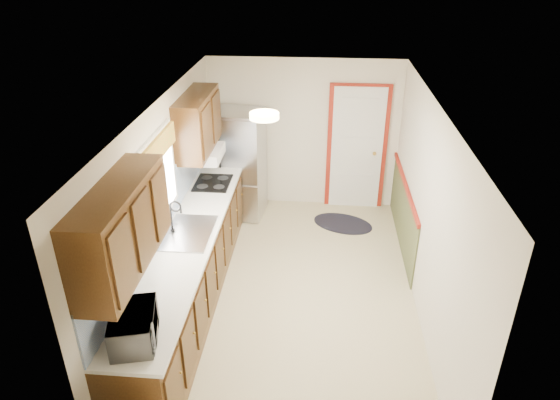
# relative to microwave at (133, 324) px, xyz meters

# --- Properties ---
(room_shell) EXTENTS (3.20, 5.20, 2.52)m
(room_shell) POSITION_rel_microwave_xyz_m (1.20, 1.95, 0.08)
(room_shell) COLOR #C1B588
(room_shell) RESTS_ON ground
(kitchen_run) EXTENTS (0.63, 4.00, 2.20)m
(kitchen_run) POSITION_rel_microwave_xyz_m (-0.04, 1.66, -0.31)
(kitchen_run) COLOR #3C230D
(kitchen_run) RESTS_ON ground
(back_wall_trim) EXTENTS (1.12, 2.30, 2.08)m
(back_wall_trim) POSITION_rel_microwave_xyz_m (2.19, 4.16, -0.23)
(back_wall_trim) COLOR maroon
(back_wall_trim) RESTS_ON ground
(ceiling_fixture) EXTENTS (0.30, 0.30, 0.06)m
(ceiling_fixture) POSITION_rel_microwave_xyz_m (0.90, 1.75, 1.24)
(ceiling_fixture) COLOR #FFD88C
(ceiling_fixture) RESTS_ON room_shell
(microwave) EXTENTS (0.41, 0.58, 0.35)m
(microwave) POSITION_rel_microwave_xyz_m (0.00, 0.00, 0.00)
(microwave) COLOR white
(microwave) RESTS_ON kitchen_run
(refrigerator) EXTENTS (0.78, 0.75, 1.70)m
(refrigerator) POSITION_rel_microwave_xyz_m (0.24, 4.00, -0.27)
(refrigerator) COLOR #B7B7BC
(refrigerator) RESTS_ON ground
(rug) EXTENTS (1.08, 0.89, 0.01)m
(rug) POSITION_rel_microwave_xyz_m (1.87, 3.75, -1.11)
(rug) COLOR black
(rug) RESTS_ON ground
(cooktop) EXTENTS (0.48, 0.57, 0.02)m
(cooktop) POSITION_rel_microwave_xyz_m (0.01, 3.08, -0.17)
(cooktop) COLOR black
(cooktop) RESTS_ON kitchen_run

